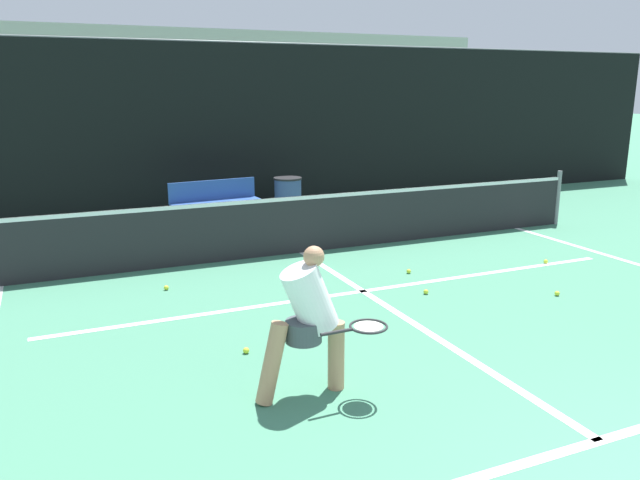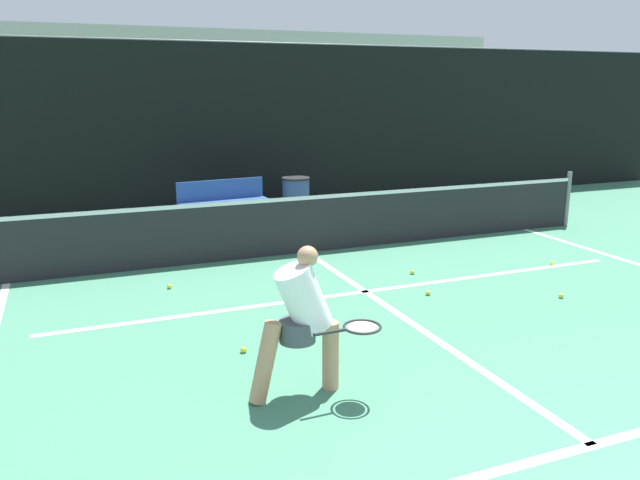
{
  "view_description": "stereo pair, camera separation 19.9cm",
  "coord_description": "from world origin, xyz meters",
  "px_view_note": "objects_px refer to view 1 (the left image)",
  "views": [
    {
      "loc": [
        -3.74,
        -1.42,
        2.7
      ],
      "look_at": [
        -0.91,
        5.04,
        0.95
      ],
      "focal_mm": 35.0,
      "sensor_mm": 36.0,
      "label": 1
    },
    {
      "loc": [
        -3.56,
        -1.49,
        2.7
      ],
      "look_at": [
        -0.91,
        5.04,
        0.95
      ],
      "focal_mm": 35.0,
      "sensor_mm": 36.0,
      "label": 2
    }
  ],
  "objects_px": {
    "trash_bin": "(288,197)",
    "courtside_bench": "(215,200)",
    "parked_car": "(32,169)",
    "player_practicing": "(309,318)"
  },
  "relations": [
    {
      "from": "player_practicing",
      "to": "trash_bin",
      "type": "height_order",
      "value": "player_practicing"
    },
    {
      "from": "player_practicing",
      "to": "trash_bin",
      "type": "bearing_deg",
      "value": 69.42
    },
    {
      "from": "trash_bin",
      "to": "parked_car",
      "type": "bearing_deg",
      "value": 134.19
    },
    {
      "from": "courtside_bench",
      "to": "parked_car",
      "type": "xyz_separation_m",
      "value": [
        -3.38,
        5.26,
        0.16
      ]
    },
    {
      "from": "trash_bin",
      "to": "player_practicing",
      "type": "bearing_deg",
      "value": -109.49
    },
    {
      "from": "courtside_bench",
      "to": "trash_bin",
      "type": "relative_size",
      "value": 2.25
    },
    {
      "from": "parked_car",
      "to": "player_practicing",
      "type": "bearing_deg",
      "value": -79.56
    },
    {
      "from": "trash_bin",
      "to": "courtside_bench",
      "type": "bearing_deg",
      "value": -175.61
    },
    {
      "from": "courtside_bench",
      "to": "parked_car",
      "type": "height_order",
      "value": "parked_car"
    },
    {
      "from": "player_practicing",
      "to": "parked_car",
      "type": "height_order",
      "value": "parked_car"
    }
  ]
}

